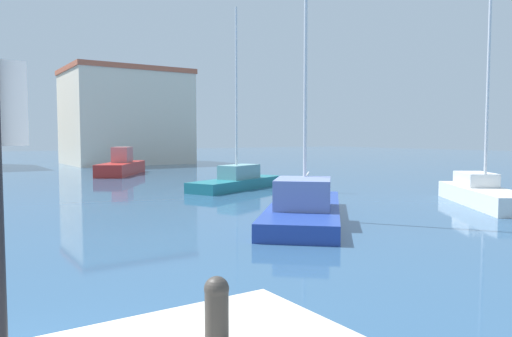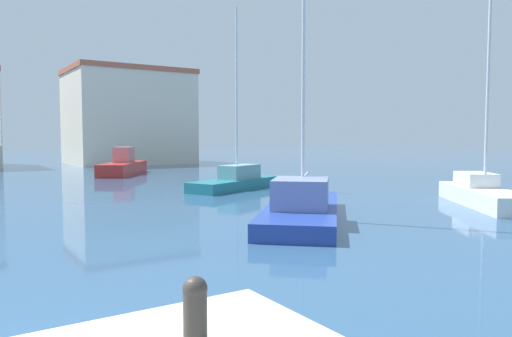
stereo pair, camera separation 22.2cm
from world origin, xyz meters
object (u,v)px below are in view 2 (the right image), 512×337
Objects in this scene: mooring_bollard at (195,306)px; sailboat_white_center_channel at (483,192)px; sailboat_teal_behind_lamppost at (237,180)px; motorboat_red_far_left at (123,166)px; sailboat_blue_distant_east at (302,206)px.

sailboat_white_center_channel is (17.35, 8.15, -0.90)m from mooring_bollard.
mooring_bollard is 22.77m from sailboat_teal_behind_lamppost.
mooring_bollard is at bearing -106.66° from motorboat_red_far_left.
sailboat_teal_behind_lamppost is (11.96, 19.35, -0.93)m from mooring_bollard.
mooring_bollard is at bearing -121.71° from sailboat_teal_behind_lamppost.
motorboat_red_far_left is at bearing 107.01° from sailboat_white_center_channel.
sailboat_white_center_channel reaches higher than sailboat_blue_distant_east.
sailboat_teal_behind_lamppost is at bearing 71.43° from sailboat_blue_distant_east.
sailboat_white_center_channel reaches higher than sailboat_teal_behind_lamppost.
mooring_bollard is at bearing -154.83° from sailboat_white_center_channel.
sailboat_white_center_channel is 1.10× the size of sailboat_teal_behind_lamppost.
sailboat_blue_distant_east reaches higher than motorboat_red_far_left.
sailboat_white_center_channel is at bearing -64.30° from sailboat_teal_behind_lamppost.
sailboat_teal_behind_lamppost is (2.15, -13.43, -0.12)m from motorboat_red_far_left.
sailboat_teal_behind_lamppost is at bearing 58.29° from mooring_bollard.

